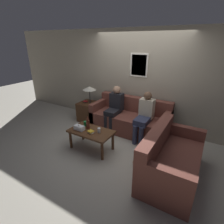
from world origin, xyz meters
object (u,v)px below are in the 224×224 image
couch_side (170,161)px  person_right (144,115)px  couch_main (130,120)px  coffee_table (91,133)px  wine_bottle (88,124)px  person_left (114,107)px  teddy_bear (137,161)px  drinking_glass (99,130)px

couch_side → person_right: size_ratio=1.34×
couch_main → person_right: 0.61m
coffee_table → wine_bottle: wine_bottle is taller
person_left → teddy_bear: size_ratio=4.33×
drinking_glass → coffee_table: bearing=-172.4°
couch_main → teddy_bear: size_ratio=7.47×
couch_main → coffee_table: 1.29m
coffee_table → person_right: 1.34m
wine_bottle → teddy_bear: (1.25, -0.10, -0.44)m
couch_side → coffee_table: (-1.72, -0.02, 0.07)m
teddy_bear → coffee_table: bearing=177.5°
couch_main → wine_bottle: 1.30m
coffee_table → teddy_bear: coffee_table is taller
person_left → teddy_bear: person_left is taller
coffee_table → person_right: person_right is taller
couch_main → coffee_table: size_ratio=2.10×
coffee_table → person_left: 1.14m
couch_side → teddy_bear: size_ratio=5.76×
couch_main → teddy_bear: (0.76, -1.28, -0.20)m
couch_main → teddy_bear: couch_main is taller
wine_bottle → person_right: person_right is taller
couch_main → person_right: (0.47, -0.22, 0.33)m
person_left → person_right: size_ratio=1.01×
person_right → couch_main: bearing=154.8°
coffee_table → couch_main: bearing=73.4°
couch_side → person_right: (-0.88, 0.99, 0.33)m
wine_bottle → person_left: person_left is taller
couch_side → teddy_bear: bearing=97.0°
wine_bottle → drinking_glass: bearing=-4.8°
couch_main → couch_side: size_ratio=1.30×
person_left → person_right: 0.88m
couch_side → wine_bottle: bearing=89.1°
couch_main → person_left: size_ratio=1.72×
couch_side → teddy_bear: (-0.59, -0.07, -0.20)m
person_left → couch_side: bearing=-31.4°
wine_bottle → person_left: bearing=85.5°
couch_side → drinking_glass: couch_side is taller
couch_side → person_left: size_ratio=1.33×
wine_bottle → couch_main: bearing=67.4°
coffee_table → teddy_bear: bearing=-2.5°
coffee_table → wine_bottle: 0.22m
teddy_bear → couch_main: bearing=120.6°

